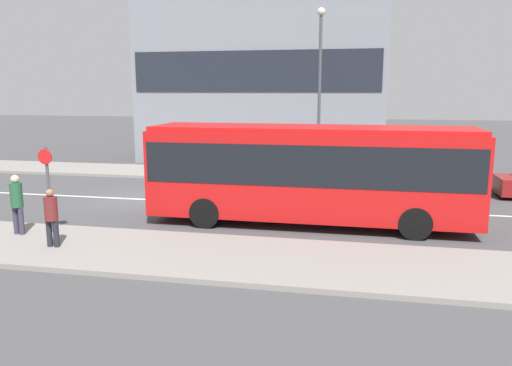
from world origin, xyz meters
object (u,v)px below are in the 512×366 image
at_px(pedestrian_near_stop, 17,201).
at_px(street_lamp, 320,79).
at_px(pedestrian_down_pavement, 51,214).
at_px(bus_stop_sign, 48,183).
at_px(parked_car_0, 428,178).
at_px(city_bus, 310,168).

bearing_deg(pedestrian_near_stop, street_lamp, -119.13).
relative_size(pedestrian_down_pavement, bus_stop_sign, 0.62).
height_order(parked_car_0, street_lamp, street_lamp).
distance_m(pedestrian_down_pavement, bus_stop_sign, 1.63).
bearing_deg(street_lamp, parked_car_0, -19.09).
xyz_separation_m(parked_car_0, pedestrian_down_pavement, (-10.78, -9.91, 0.35)).
relative_size(city_bus, pedestrian_near_stop, 5.86).
xyz_separation_m(pedestrian_near_stop, street_lamp, (7.74, 10.68, 3.64)).
distance_m(parked_car_0, street_lamp, 6.45).
distance_m(parked_car_0, pedestrian_down_pavement, 14.65).
height_order(pedestrian_near_stop, pedestrian_down_pavement, pedestrian_near_stop).
xyz_separation_m(bus_stop_sign, street_lamp, (6.95, 10.31, 3.15)).
height_order(city_bus, pedestrian_near_stop, city_bus).
distance_m(city_bus, street_lamp, 7.88).
bearing_deg(street_lamp, city_bus, -87.34).
distance_m(city_bus, pedestrian_near_stop, 8.79).
relative_size(parked_car_0, pedestrian_near_stop, 2.37).
distance_m(city_bus, bus_stop_sign, 7.89).
distance_m(pedestrian_down_pavement, street_lamp, 13.57).
bearing_deg(pedestrian_down_pavement, pedestrian_near_stop, -27.88).
bearing_deg(street_lamp, pedestrian_near_stop, -125.94).
xyz_separation_m(pedestrian_near_stop, pedestrian_down_pavement, (1.67, -0.86, -0.11)).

